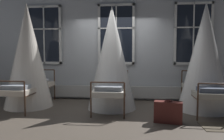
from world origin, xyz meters
The scene contains 8 objects.
ground centered at (0.00, 0.00, 0.00)m, with size 18.89×18.89×0.00m, color brown.
back_wall_with_windows centered at (0.00, 1.39, 1.64)m, with size 9.12×0.10×3.27m, color silver.
window_bank centered at (0.00, 1.27, 1.13)m, with size 5.60×0.10×2.83m.
cot_first centered at (-2.26, 0.20, 1.32)m, with size 1.25×1.85×2.73m.
cot_second centered at (-0.03, 0.23, 1.27)m, with size 1.25×1.84×2.63m.
cot_third centered at (2.27, 0.24, 1.30)m, with size 1.25×1.86×2.68m.
rug_third centered at (2.25, -1.05, 0.01)m, with size 0.80×0.56×0.01m, color brown.
suitcase_dark centered at (1.24, -0.87, 0.22)m, with size 0.59×0.31×0.47m.
Camera 1 is at (0.54, -5.36, 1.41)m, focal length 35.22 mm.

